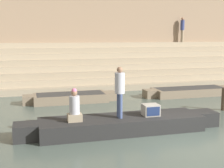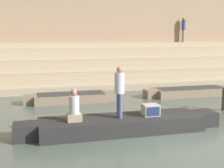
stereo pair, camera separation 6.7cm
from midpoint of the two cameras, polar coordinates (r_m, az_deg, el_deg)
ground_plane at (r=9.58m, az=14.85°, el=-10.34°), size 120.00×120.00×0.00m
ghat_steps at (r=20.12m, az=-1.93°, el=2.67°), size 36.00×4.64×2.62m
back_wall at (r=22.20m, az=-3.34°, el=10.81°), size 34.20×1.28×7.76m
rowboat_main at (r=10.20m, az=1.61°, el=-7.30°), size 6.76×1.50×0.50m
person_standing at (r=9.87m, az=1.22°, el=-0.82°), size 0.31×0.31×1.64m
person_rowing at (r=9.62m, az=-7.07°, el=-4.37°), size 0.44×0.35×1.03m
tv_set at (r=10.36m, az=6.91°, el=-4.72°), size 0.52×0.45×0.37m
moored_boat_shore at (r=16.76m, az=13.97°, el=-1.31°), size 5.06×1.31×0.40m
moored_boat_distant at (r=14.81m, az=-7.71°, el=-2.45°), size 4.36×1.31×0.40m
mooring_post at (r=13.82m, az=19.62°, el=-2.61°), size 0.19×0.19×0.95m
person_on_steps at (r=23.54m, az=12.66°, el=10.04°), size 0.28×0.28×1.78m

